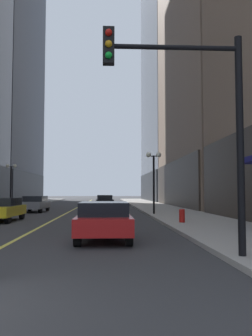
{
  "coord_description": "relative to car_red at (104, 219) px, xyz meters",
  "views": [
    {
      "loc": [
        3.18,
        -5.15,
        1.67
      ],
      "look_at": [
        4.79,
        26.35,
        3.74
      ],
      "focal_mm": 38.83,
      "sensor_mm": 36.0,
      "label": 1
    }
  ],
  "objects": [
    {
      "name": "car_grey",
      "position": [
        -5.85,
        17.7,
        -0.0
      ],
      "size": [
        1.95,
        4.15,
        1.32
      ],
      "color": "slate",
      "rests_on": "ground"
    },
    {
      "name": "sidewalk_left",
      "position": [
        -11.31,
        27.48,
        -0.64
      ],
      "size": [
        4.5,
        78.0,
        0.15
      ],
      "primitive_type": "cube",
      "color": "#ADA8A0",
      "rests_on": "ground"
    },
    {
      "name": "street_lamp_right_mid",
      "position": [
        3.34,
        12.44,
        2.54
      ],
      "size": [
        1.06,
        0.36,
        4.43
      ],
      "color": "black",
      "rests_on": "ground"
    },
    {
      "name": "street_lamp_left_far",
      "position": [
        -9.46,
        23.86,
        2.54
      ],
      "size": [
        1.06,
        0.36,
        4.43
      ],
      "color": "black",
      "rests_on": "ground"
    },
    {
      "name": "car_red",
      "position": [
        0.0,
        0.0,
        0.0
      ],
      "size": [
        1.83,
        4.18,
        1.32
      ],
      "color": "#B21919",
      "rests_on": "ground"
    },
    {
      "name": "lane_centre_stripe",
      "position": [
        -3.06,
        27.48,
        -0.71
      ],
      "size": [
        0.16,
        70.0,
        0.01
      ],
      "primitive_type": "cube",
      "color": "#E5D64C",
      "rests_on": "ground"
    },
    {
      "name": "car_black",
      "position": [
        -0.21,
        26.27,
        0.0
      ],
      "size": [
        1.97,
        4.79,
        1.32
      ],
      "color": "black",
      "rests_on": "ground"
    },
    {
      "name": "car_yellow",
      "position": [
        -5.86,
        8.4,
        0.0
      ],
      "size": [
        1.79,
        4.45,
        1.32
      ],
      "color": "yellow",
      "rests_on": "ground"
    },
    {
      "name": "ground_plane",
      "position": [
        -3.06,
        27.48,
        -0.72
      ],
      "size": [
        200.0,
        200.0,
        0.0
      ],
      "primitive_type": "plane",
      "color": "#38383A"
    },
    {
      "name": "fire_hydrant_right",
      "position": [
        3.84,
        5.36,
        -0.32
      ],
      "size": [
        0.28,
        0.28,
        0.8
      ],
      "primitive_type": "cylinder",
      "color": "red",
      "rests_on": "ground"
    },
    {
      "name": "sidewalk_right",
      "position": [
        5.19,
        27.48,
        -0.64
      ],
      "size": [
        4.5,
        78.0,
        0.15
      ],
      "primitive_type": "cube",
      "color": "#ADA8A0",
      "rests_on": "ground"
    },
    {
      "name": "building_left_far",
      "position": [
        -19.19,
        52.48,
        26.71
      ],
      "size": [
        11.44,
        26.0,
        55.05
      ],
      "color": "#4C515B",
      "rests_on": "ground"
    },
    {
      "name": "traffic_light_near_right",
      "position": [
        2.29,
        -4.08,
        3.02
      ],
      "size": [
        3.43,
        0.35,
        5.65
      ],
      "color": "black",
      "rests_on": "ground"
    }
  ]
}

